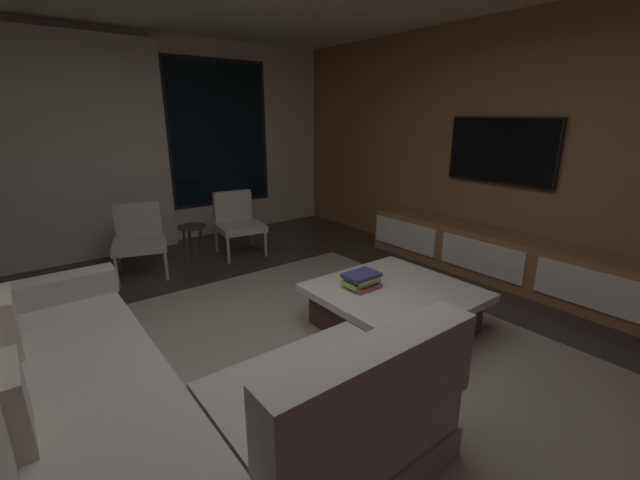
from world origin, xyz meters
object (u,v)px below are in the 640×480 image
Objects in this scene: sectional_couch at (140,407)px; mounted_tv at (500,151)px; book_stack_on_coffee_table at (362,280)px; accent_chair_near_window at (237,220)px; coffee_table at (394,308)px; side_stool at (192,232)px; accent_chair_by_curtain at (139,236)px; media_console at (496,257)px.

mounted_tv is (3.86, 0.39, 1.06)m from sectional_couch.
book_stack_on_coffee_table is 2.25m from mounted_tv.
accent_chair_near_window is at bearing 87.68° from book_stack_on_coffee_table.
accent_chair_near_window is (-0.09, 2.60, 0.25)m from coffee_table.
book_stack_on_coffee_table is 2.41m from accent_chair_near_window.
mounted_tv is (2.55, -2.31, 0.98)m from side_stool.
accent_chair_by_curtain is at bearing 143.45° from mounted_tv.
sectional_couch is at bearing -176.80° from coffee_table.
media_console is (3.68, 0.19, -0.04)m from sectional_couch.
side_stool is (0.58, -0.01, -0.06)m from accent_chair_by_curtain.
book_stack_on_coffee_table is (-0.19, 0.19, 0.23)m from coffee_table.
media_console is (2.95, -2.52, -0.18)m from accent_chair_by_curtain.
sectional_couch is at bearing -105.04° from accent_chair_by_curtain.
media_console is at bearing -40.49° from accent_chair_by_curtain.
book_stack_on_coffee_table is 0.38× the size of accent_chair_near_window.
sectional_couch is 3.00m from side_stool.
mounted_tv is (2.04, 0.08, 0.93)m from book_stack_on_coffee_table.
accent_chair_by_curtain is 0.65× the size of mounted_tv.
sectional_couch is 3.33m from accent_chair_near_window.
media_console is at bearing -132.45° from mounted_tv.
side_stool is (-0.70, 2.59, 0.19)m from coffee_table.
side_stool is at bearing 133.38° from media_console.
sectional_couch is 4.03m from mounted_tv.
mounted_tv reaches higher than coffee_table.
coffee_table is 2.21m from mounted_tv.
side_stool is 3.45m from media_console.
mounted_tv reaches higher than accent_chair_by_curtain.
mounted_tv is (1.95, -2.33, 0.92)m from accent_chair_near_window.
media_console is (1.86, -0.12, -0.17)m from book_stack_on_coffee_table.
side_stool is 0.39× the size of mounted_tv.
sectional_couch is 2.81m from accent_chair_by_curtain.
accent_chair_near_window reaches higher than coffee_table.
sectional_couch reaches higher than media_console.
sectional_couch is at bearing -115.93° from side_stool.
coffee_table is 1.68m from media_console.
book_stack_on_coffee_table is at bearing 9.55° from sectional_couch.
accent_chair_near_window is at bearing 0.03° from accent_chair_by_curtain.
coffee_table is at bearing -74.94° from side_stool.
coffee_table is 0.37× the size of media_console.
coffee_table is at bearing -177.35° from media_console.
mounted_tv is at bearing 5.73° from sectional_couch.
book_stack_on_coffee_table is at bearing -78.03° from side_stool.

